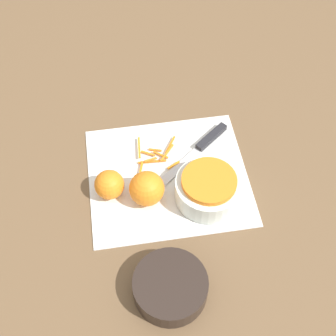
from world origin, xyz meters
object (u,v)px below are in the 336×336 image
(knife, at_px, (205,143))
(orange_right, at_px, (109,185))
(orange_left, at_px, (147,189))
(bowl_dark, at_px, (170,287))
(bowl_speckled, at_px, (208,188))

(knife, relative_size, orange_right, 2.86)
(knife, distance_m, orange_left, 0.22)
(orange_left, bearing_deg, bowl_dark, 94.39)
(bowl_dark, distance_m, orange_left, 0.24)
(orange_left, bearing_deg, bowl_speckled, 173.57)
(bowl_dark, height_order, orange_left, orange_left)
(bowl_speckled, distance_m, bowl_dark, 0.25)
(bowl_dark, bearing_deg, knife, -111.91)
(orange_right, bearing_deg, bowl_dark, 111.38)
(knife, xyz_separation_m, orange_left, (0.17, 0.14, 0.04))
(knife, bearing_deg, bowl_dark, 29.55)
(bowl_speckled, relative_size, orange_left, 1.88)
(bowl_dark, xyz_separation_m, orange_right, (0.10, -0.27, 0.02))
(knife, height_order, orange_left, orange_left)
(bowl_speckled, xyz_separation_m, bowl_dark, (0.13, 0.22, -0.01))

